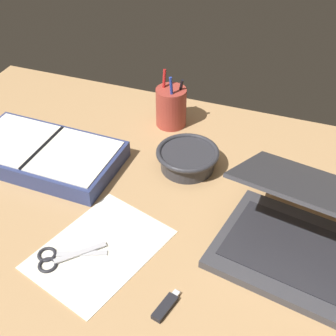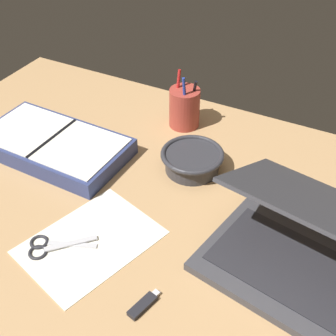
{
  "view_description": "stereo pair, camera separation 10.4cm",
  "coord_description": "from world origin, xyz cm",
  "px_view_note": "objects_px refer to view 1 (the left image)",
  "views": [
    {
      "loc": [
        29.87,
        -67.35,
        74.81
      ],
      "look_at": [
        2.01,
        8.61,
        9.0
      ],
      "focal_mm": 50.0,
      "sensor_mm": 36.0,
      "label": 1
    },
    {
      "loc": [
        39.4,
        -63.14,
        74.81
      ],
      "look_at": [
        2.01,
        8.61,
        9.0
      ],
      "focal_mm": 50.0,
      "sensor_mm": 36.0,
      "label": 2
    }
  ],
  "objects_px": {
    "planner": "(44,154)",
    "scissors": "(56,258)",
    "bowl": "(188,158)",
    "pen_cup": "(171,107)",
    "laptop": "(307,233)"
  },
  "relations": [
    {
      "from": "pen_cup",
      "to": "scissors",
      "type": "bearing_deg",
      "value": -95.35
    },
    {
      "from": "scissors",
      "to": "laptop",
      "type": "bearing_deg",
      "value": -11.35
    },
    {
      "from": "planner",
      "to": "laptop",
      "type": "bearing_deg",
      "value": -4.72
    },
    {
      "from": "bowl",
      "to": "pen_cup",
      "type": "xyz_separation_m",
      "value": [
        -0.1,
        0.17,
        0.03
      ]
    },
    {
      "from": "planner",
      "to": "scissors",
      "type": "distance_m",
      "value": 0.33
    },
    {
      "from": "planner",
      "to": "scissors",
      "type": "xyz_separation_m",
      "value": [
        0.19,
        -0.27,
        -0.02
      ]
    },
    {
      "from": "laptop",
      "to": "planner",
      "type": "relative_size",
      "value": 0.98
    },
    {
      "from": "pen_cup",
      "to": "scissors",
      "type": "height_order",
      "value": "pen_cup"
    },
    {
      "from": "laptop",
      "to": "bowl",
      "type": "relative_size",
      "value": 2.43
    },
    {
      "from": "bowl",
      "to": "pen_cup",
      "type": "bearing_deg",
      "value": 121.59
    },
    {
      "from": "laptop",
      "to": "pen_cup",
      "type": "distance_m",
      "value": 0.53
    },
    {
      "from": "pen_cup",
      "to": "planner",
      "type": "xyz_separation_m",
      "value": [
        -0.24,
        -0.27,
        -0.03
      ]
    },
    {
      "from": "bowl",
      "to": "planner",
      "type": "xyz_separation_m",
      "value": [
        -0.34,
        -0.1,
        -0.01
      ]
    },
    {
      "from": "bowl",
      "to": "planner",
      "type": "distance_m",
      "value": 0.36
    },
    {
      "from": "bowl",
      "to": "scissors",
      "type": "bearing_deg",
      "value": -112.75
    }
  ]
}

